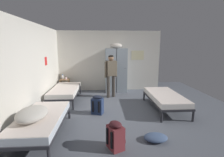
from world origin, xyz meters
name	(u,v)px	position (x,y,z in m)	size (l,w,h in m)	color
ground_plane	(112,110)	(0.00, 0.00, 0.00)	(7.93, 7.93, 0.00)	#565B66
room_backdrop	(78,64)	(-1.16, 1.19, 1.30)	(4.49, 5.02, 2.59)	beige
locker_bank	(116,69)	(0.29, 2.20, 0.97)	(0.90, 0.55, 2.07)	#8C99A3
shelf_unit	(65,84)	(-1.88, 2.19, 0.35)	(0.38, 0.30, 0.57)	brown
bed_left_rear	(65,90)	(-1.63, 1.04, 0.38)	(0.90, 1.90, 0.49)	#28282D
bed_left_front	(41,120)	(-1.63, -1.44, 0.38)	(0.90, 1.90, 0.49)	#28282D
bed_right	(165,97)	(1.63, 0.00, 0.38)	(0.90, 1.90, 0.49)	#28282D
bedding_heap	(32,114)	(-1.72, -1.65, 0.61)	(0.58, 0.80, 0.25)	#B7B2A8
person_traveler	(111,72)	(0.03, 1.39, 0.98)	(0.48, 0.32, 1.62)	#3D3833
water_bottle	(63,77)	(-1.96, 2.21, 0.67)	(0.06, 0.06, 0.21)	white
lotion_bottle	(66,78)	(-1.81, 2.15, 0.63)	(0.06, 0.06, 0.13)	beige
backpack_maroon	(116,136)	(-0.06, -1.98, 0.26)	(0.40, 0.39, 0.55)	maroon
backpack_navy	(98,105)	(-0.45, -0.22, 0.26)	(0.38, 0.39, 0.55)	navy
clothes_pile_denim	(156,137)	(0.79, -1.76, 0.07)	(0.50, 0.38, 0.14)	#42567A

